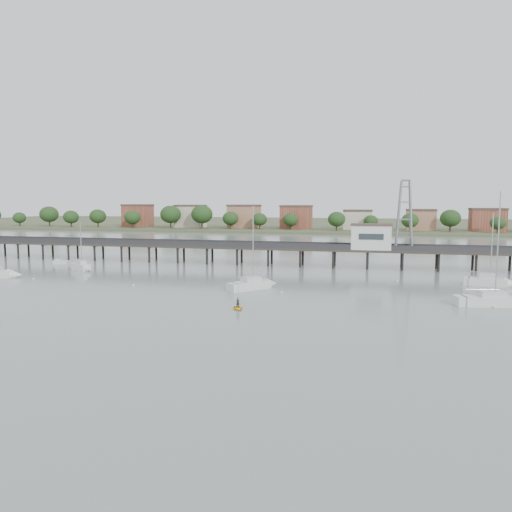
{
  "coord_description": "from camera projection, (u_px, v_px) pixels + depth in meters",
  "views": [
    {
      "loc": [
        25.8,
        -46.17,
        14.1
      ],
      "look_at": [
        4.64,
        42.0,
        4.0
      ],
      "focal_mm": 35.0,
      "sensor_mm": 36.0,
      "label": 1
    }
  ],
  "objects": [
    {
      "name": "sailboat_b",
      "position": [
        83.0,
        267.0,
        100.87
      ],
      "size": [
        6.09,
        4.28,
        10.08
      ],
      "rotation": [
        0.0,
        0.0,
        -0.48
      ],
      "color": "silver",
      "rests_on": "ground"
    },
    {
      "name": "pier",
      "position": [
        255.0,
        248.0,
        109.73
      ],
      "size": [
        150.0,
        5.0,
        5.5
      ],
      "color": "#2D2823",
      "rests_on": "ground"
    },
    {
      "name": "ground_plane",
      "position": [
        119.0,
        336.0,
        52.17
      ],
      "size": [
        500.0,
        500.0,
        0.0
      ],
      "primitive_type": "plane",
      "color": "slate",
      "rests_on": "ground"
    },
    {
      "name": "sailboat_d",
      "position": [
        504.0,
        301.0,
        67.16
      ],
      "size": [
        10.37,
        5.0,
        16.31
      ],
      "rotation": [
        0.0,
        0.0,
        0.22
      ],
      "color": "silver",
      "rests_on": "ground"
    },
    {
      "name": "sailboat_a",
      "position": [
        1.0,
        274.0,
        91.64
      ],
      "size": [
        8.51,
        4.61,
        13.5
      ],
      "rotation": [
        0.0,
        0.0,
        0.29
      ],
      "color": "silver",
      "rests_on": "ground"
    },
    {
      "name": "pier_building",
      "position": [
        371.0,
        236.0,
        103.62
      ],
      "size": [
        8.4,
        5.4,
        5.3
      ],
      "color": "silver",
      "rests_on": "ground"
    },
    {
      "name": "dinghy_occupant",
      "position": [
        238.0,
        309.0,
        64.96
      ],
      "size": [
        0.55,
        1.29,
        0.3
      ],
      "primitive_type": "imported",
      "rotation": [
        0.0,
        0.0,
        3.22
      ],
      "color": "black",
      "rests_on": "ground"
    },
    {
      "name": "far_shore",
      "position": [
        330.0,
        224.0,
        283.51
      ],
      "size": [
        500.0,
        170.0,
        10.4
      ],
      "color": "#475133",
      "rests_on": "ground"
    },
    {
      "name": "mooring_buoys",
      "position": [
        256.0,
        288.0,
        80.26
      ],
      "size": [
        75.57,
        20.0,
        0.39
      ],
      "color": "beige",
      "rests_on": "ground"
    },
    {
      "name": "sailboat_c",
      "position": [
        258.0,
        284.0,
        80.37
      ],
      "size": [
        7.3,
        8.11,
        13.98
      ],
      "rotation": [
        0.0,
        0.0,
        0.88
      ],
      "color": "silver",
      "rests_on": "ground"
    },
    {
      "name": "lattice_tower",
      "position": [
        405.0,
        215.0,
        101.62
      ],
      "size": [
        3.2,
        3.2,
        15.5
      ],
      "color": "slate",
      "rests_on": "ground"
    },
    {
      "name": "yellow_dinghy",
      "position": [
        238.0,
        309.0,
        64.96
      ],
      "size": [
        1.76,
        1.14,
        2.39
      ],
      "primitive_type": "imported",
      "rotation": [
        0.0,
        0.0,
        0.42
      ],
      "color": "yellow",
      "rests_on": "ground"
    },
    {
      "name": "sailboat_e",
      "position": [
        495.0,
        282.0,
        82.46
      ],
      "size": [
        7.95,
        3.29,
        12.8
      ],
      "rotation": [
        0.0,
        0.0,
        -0.14
      ],
      "color": "silver",
      "rests_on": "ground"
    },
    {
      "name": "white_tender",
      "position": [
        61.0,
        262.0,
        111.28
      ],
      "size": [
        3.51,
        1.78,
        1.31
      ],
      "rotation": [
        0.0,
        0.0,
        0.12
      ],
      "color": "silver",
      "rests_on": "ground"
    }
  ]
}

